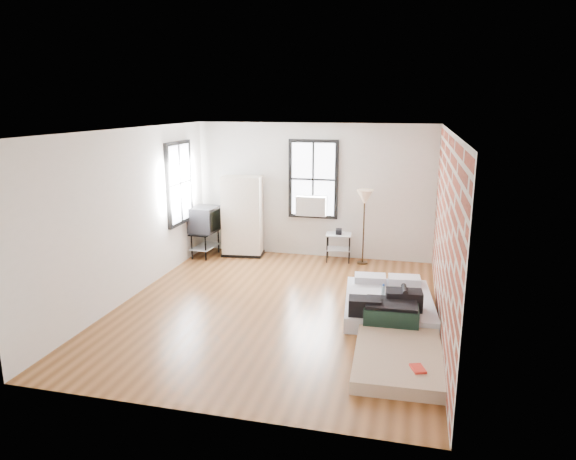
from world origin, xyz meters
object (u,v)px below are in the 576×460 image
(mattress_bare, at_px, (397,341))
(tv_stand, at_px, (205,221))
(floor_lamp, at_px, (365,201))
(wardrobe, at_px, (242,217))
(side_table, at_px, (339,239))
(mattress_main, at_px, (388,303))

(mattress_bare, xyz_separation_m, tv_stand, (-4.13, 3.45, 0.63))
(mattress_bare, relative_size, floor_lamp, 1.38)
(tv_stand, bearing_deg, floor_lamp, 8.09)
(floor_lamp, bearing_deg, wardrobe, -180.00)
(side_table, bearing_deg, mattress_main, -65.37)
(mattress_main, distance_m, tv_stand, 4.57)
(wardrobe, relative_size, floor_lamp, 1.12)
(wardrobe, bearing_deg, mattress_bare, -54.06)
(wardrobe, xyz_separation_m, tv_stand, (-0.75, -0.25, -0.08))
(mattress_main, height_order, mattress_bare, mattress_main)
(tv_stand, bearing_deg, mattress_bare, -36.10)
(wardrobe, xyz_separation_m, floor_lamp, (2.57, 0.00, 0.44))
(mattress_bare, relative_size, tv_stand, 1.97)
(floor_lamp, distance_m, tv_stand, 3.37)
(mattress_main, bearing_deg, tv_stand, 145.60)
(mattress_bare, height_order, floor_lamp, floor_lamp)
(side_table, xyz_separation_m, tv_stand, (-2.81, -0.32, 0.31))
(wardrobe, bearing_deg, side_table, -4.51)
(mattress_bare, height_order, side_table, side_table)
(mattress_main, xyz_separation_m, tv_stand, (-3.96, 2.19, 0.61))
(mattress_bare, relative_size, side_table, 3.10)
(wardrobe, bearing_deg, tv_stand, -168.06)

